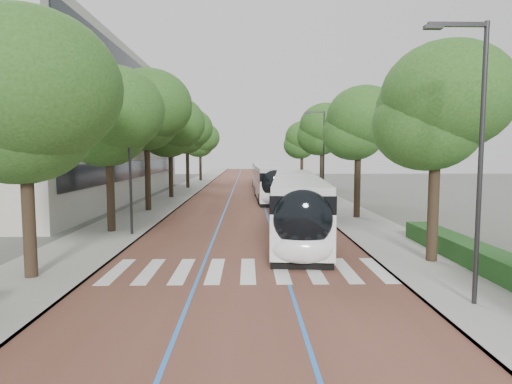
% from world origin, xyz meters
% --- Properties ---
extents(ground, '(160.00, 160.00, 0.00)m').
position_xyz_m(ground, '(0.00, 0.00, 0.00)').
color(ground, '#51544C').
rests_on(ground, ground).
extents(road, '(11.00, 140.00, 0.02)m').
position_xyz_m(road, '(0.00, 40.00, 0.01)').
color(road, brown).
rests_on(road, ground).
extents(sidewalk_left, '(4.00, 140.00, 0.12)m').
position_xyz_m(sidewalk_left, '(-7.50, 40.00, 0.06)').
color(sidewalk_left, gray).
rests_on(sidewalk_left, ground).
extents(sidewalk_right, '(4.00, 140.00, 0.12)m').
position_xyz_m(sidewalk_right, '(7.50, 40.00, 0.06)').
color(sidewalk_right, gray).
rests_on(sidewalk_right, ground).
extents(kerb_left, '(0.20, 140.00, 0.14)m').
position_xyz_m(kerb_left, '(-5.60, 40.00, 0.06)').
color(kerb_left, gray).
rests_on(kerb_left, ground).
extents(kerb_right, '(0.20, 140.00, 0.14)m').
position_xyz_m(kerb_right, '(5.60, 40.00, 0.06)').
color(kerb_right, gray).
rests_on(kerb_right, ground).
extents(zebra_crossing, '(10.55, 3.60, 0.01)m').
position_xyz_m(zebra_crossing, '(0.20, 1.00, 0.03)').
color(zebra_crossing, silver).
rests_on(zebra_crossing, ground).
extents(lane_line_left, '(0.12, 126.00, 0.01)m').
position_xyz_m(lane_line_left, '(-1.60, 40.00, 0.02)').
color(lane_line_left, blue).
rests_on(lane_line_left, road).
extents(lane_line_right, '(0.12, 126.00, 0.01)m').
position_xyz_m(lane_line_right, '(1.60, 40.00, 0.02)').
color(lane_line_right, blue).
rests_on(lane_line_right, road).
extents(office_building, '(18.11, 40.00, 14.00)m').
position_xyz_m(office_building, '(-19.47, 28.00, 7.00)').
color(office_building, '#9C9990').
rests_on(office_building, ground).
extents(hedge, '(1.20, 14.00, 0.80)m').
position_xyz_m(hedge, '(9.10, 0.00, 0.52)').
color(hedge, '#164118').
rests_on(hedge, sidewalk_right).
extents(streetlight_near, '(1.82, 0.20, 8.00)m').
position_xyz_m(streetlight_near, '(6.62, -3.00, 4.82)').
color(streetlight_near, '#29292B').
rests_on(streetlight_near, sidewalk_right).
extents(streetlight_far, '(1.82, 0.20, 8.00)m').
position_xyz_m(streetlight_far, '(6.62, 22.00, 4.82)').
color(streetlight_far, '#29292B').
rests_on(streetlight_far, sidewalk_right).
extents(lamp_post_left, '(0.14, 0.14, 8.00)m').
position_xyz_m(lamp_post_left, '(-6.10, 8.00, 4.12)').
color(lamp_post_left, '#29292B').
rests_on(lamp_post_left, sidewalk_left).
extents(trees_left, '(6.44, 60.99, 10.25)m').
position_xyz_m(trees_left, '(-7.50, 24.37, 6.75)').
color(trees_left, black).
rests_on(trees_left, ground).
extents(trees_right, '(5.26, 47.17, 8.91)m').
position_xyz_m(trees_right, '(7.70, 22.85, 6.29)').
color(trees_right, black).
rests_on(trees_right, ground).
extents(lead_bus, '(4.04, 18.54, 3.20)m').
position_xyz_m(lead_bus, '(2.99, 9.33, 1.63)').
color(lead_bus, black).
rests_on(lead_bus, ground).
extents(bus_queued_0, '(2.81, 12.45, 3.20)m').
position_xyz_m(bus_queued_0, '(2.32, 25.39, 1.62)').
color(bus_queued_0, white).
rests_on(bus_queued_0, ground).
extents(bus_queued_1, '(2.69, 12.43, 3.20)m').
position_xyz_m(bus_queued_1, '(2.19, 38.72, 1.62)').
color(bus_queued_1, white).
rests_on(bus_queued_1, ground).
extents(bus_queued_2, '(2.72, 12.43, 3.20)m').
position_xyz_m(bus_queued_2, '(2.58, 52.09, 1.62)').
color(bus_queued_2, white).
rests_on(bus_queued_2, ground).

